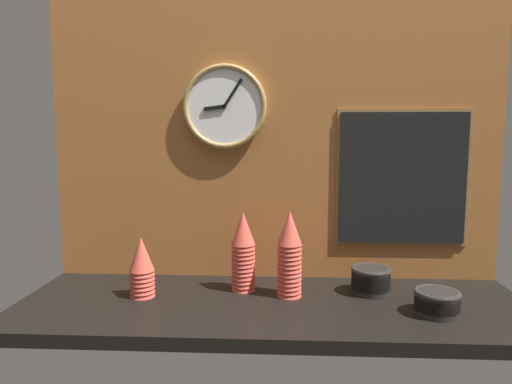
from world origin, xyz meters
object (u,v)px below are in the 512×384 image
at_px(cup_stack_center, 243,251).
at_px(bowl_stack_right, 371,279).
at_px(cup_stack_left, 142,267).
at_px(menu_board, 402,178).
at_px(bowl_stack_far_right, 437,302).
at_px(wall_clock, 225,107).
at_px(cup_stack_center_right, 289,254).

bearing_deg(cup_stack_center, bowl_stack_right, -1.28).
xyz_separation_m(cup_stack_left, menu_board, (0.88, 0.22, 0.27)).
height_order(bowl_stack_far_right, wall_clock, wall_clock).
bearing_deg(bowl_stack_right, cup_stack_center_right, -171.27).
xyz_separation_m(cup_stack_center, bowl_stack_far_right, (0.58, -0.18, -0.10)).
relative_size(cup_stack_center, cup_stack_left, 1.36).
bearing_deg(menu_board, cup_stack_center, -165.31).
xyz_separation_m(cup_stack_left, bowl_stack_right, (0.75, 0.07, -0.05)).
relative_size(cup_stack_left, bowl_stack_far_right, 1.50).
bearing_deg(wall_clock, menu_board, 0.81).
bearing_deg(menu_board, cup_stack_center_right, -153.94).
height_order(cup_stack_center, bowl_stack_far_right, cup_stack_center).
relative_size(bowl_stack_right, wall_clock, 0.44).
relative_size(bowl_stack_far_right, menu_board, 0.27).
bearing_deg(wall_clock, cup_stack_left, -138.81).
height_order(cup_stack_center, cup_stack_left, cup_stack_center).
relative_size(bowl_stack_right, menu_board, 0.27).
bearing_deg(bowl_stack_far_right, menu_board, 94.33).
xyz_separation_m(cup_stack_center_right, wall_clock, (-0.23, 0.19, 0.48)).
distance_m(cup_stack_center_right, bowl_stack_right, 0.29).
xyz_separation_m(cup_stack_left, wall_clock, (0.25, 0.22, 0.52)).
relative_size(wall_clock, menu_board, 0.61).
bearing_deg(menu_board, wall_clock, -179.19).
bearing_deg(bowl_stack_right, cup_stack_left, -174.65).
bearing_deg(cup_stack_center_right, bowl_stack_far_right, -17.32).
bearing_deg(cup_stack_left, cup_stack_center, 13.83).
height_order(cup_stack_center_right, menu_board, menu_board).
height_order(cup_stack_center, menu_board, menu_board).
height_order(bowl_stack_far_right, menu_board, menu_board).
bearing_deg(cup_stack_center, cup_stack_center_right, -18.36).
xyz_separation_m(bowl_stack_far_right, menu_board, (-0.02, 0.33, 0.33)).
xyz_separation_m(bowl_stack_right, wall_clock, (-0.50, 0.15, 0.57)).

